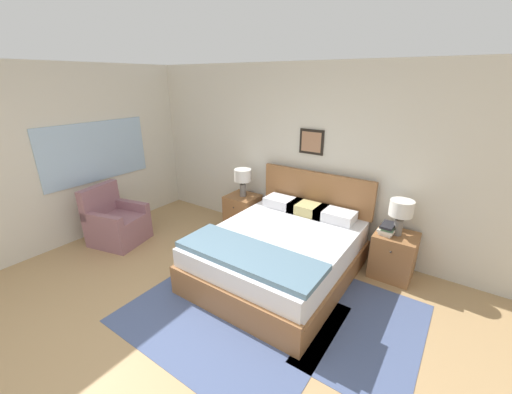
% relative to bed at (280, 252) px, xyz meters
% --- Properties ---
extents(ground_plane, '(16.00, 16.00, 0.00)m').
position_rel_bed_xyz_m(ground_plane, '(-0.28, -1.82, -0.32)').
color(ground_plane, tan).
extents(wall_back, '(7.99, 0.09, 2.60)m').
position_rel_bed_xyz_m(wall_back, '(-0.28, 1.10, 0.98)').
color(wall_back, beige).
rests_on(wall_back, ground_plane).
extents(wall_left, '(0.08, 5.29, 2.60)m').
position_rel_bed_xyz_m(wall_left, '(-3.11, -0.38, 0.98)').
color(wall_left, beige).
rests_on(wall_left, ground_plane).
extents(area_rug_main, '(2.11, 1.70, 0.01)m').
position_rel_bed_xyz_m(area_rug_main, '(-0.05, -0.97, -0.32)').
color(area_rug_main, '#47567F').
rests_on(area_rug_main, ground_plane).
extents(area_rug_bedside, '(1.00, 1.58, 0.01)m').
position_rel_bed_xyz_m(area_rug_bedside, '(1.24, -0.36, -0.32)').
color(area_rug_bedside, '#47567F').
rests_on(area_rug_bedside, ground_plane).
extents(bed, '(1.68, 2.08, 1.13)m').
position_rel_bed_xyz_m(bed, '(0.00, 0.00, 0.00)').
color(bed, '#936038').
rests_on(bed, ground_plane).
extents(armchair, '(0.84, 0.82, 0.88)m').
position_rel_bed_xyz_m(armchair, '(-2.51, -0.68, -0.02)').
color(armchair, '#8E606B').
rests_on(armchair, ground_plane).
extents(nightstand_near_window, '(0.49, 0.48, 0.58)m').
position_rel_bed_xyz_m(nightstand_near_window, '(-1.19, 0.79, -0.03)').
color(nightstand_near_window, '#936038').
rests_on(nightstand_near_window, ground_plane).
extents(nightstand_by_door, '(0.49, 0.48, 0.58)m').
position_rel_bed_xyz_m(nightstand_by_door, '(1.19, 0.79, -0.03)').
color(nightstand_by_door, '#936038').
rests_on(nightstand_by_door, ground_plane).
extents(table_lamp_near_window, '(0.28, 0.28, 0.45)m').
position_rel_bed_xyz_m(table_lamp_near_window, '(-1.18, 0.79, 0.58)').
color(table_lamp_near_window, slate).
rests_on(table_lamp_near_window, nightstand_near_window).
extents(table_lamp_by_door, '(0.28, 0.28, 0.45)m').
position_rel_bed_xyz_m(table_lamp_by_door, '(1.19, 0.79, 0.58)').
color(table_lamp_by_door, slate).
rests_on(table_lamp_by_door, nightstand_by_door).
extents(book_thick_bottom, '(0.18, 0.22, 0.04)m').
position_rel_bed_xyz_m(book_thick_bottom, '(1.08, 0.74, 0.28)').
color(book_thick_bottom, silver).
rests_on(book_thick_bottom, nightstand_by_door).
extents(book_hardcover_middle, '(0.21, 0.25, 0.03)m').
position_rel_bed_xyz_m(book_hardcover_middle, '(1.08, 0.74, 0.31)').
color(book_hardcover_middle, silver).
rests_on(book_hardcover_middle, book_thick_bottom).
extents(book_novel_upper, '(0.17, 0.23, 0.03)m').
position_rel_bed_xyz_m(book_novel_upper, '(1.08, 0.74, 0.34)').
color(book_novel_upper, '#4C7551').
rests_on(book_novel_upper, book_hardcover_middle).
extents(book_slim_near_top, '(0.15, 0.25, 0.03)m').
position_rel_bed_xyz_m(book_slim_near_top, '(1.08, 0.74, 0.37)').
color(book_slim_near_top, '#232328').
rests_on(book_slim_near_top, book_novel_upper).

